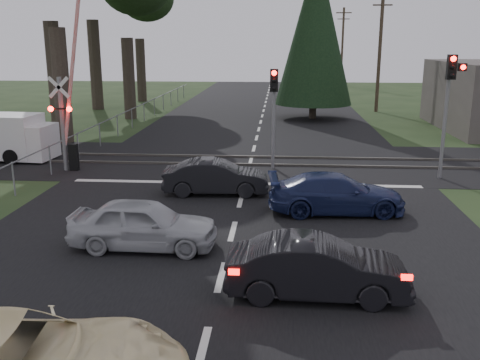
# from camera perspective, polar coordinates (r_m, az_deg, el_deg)

# --- Properties ---
(ground) EXTENTS (120.00, 120.00, 0.00)m
(ground) POSITION_cam_1_polar(r_m,az_deg,el_deg) (12.27, -2.03, -10.31)
(ground) COLOR #1F3116
(ground) RESTS_ON ground
(road) EXTENTS (14.00, 100.00, 0.01)m
(road) POSITION_cam_1_polar(r_m,az_deg,el_deg) (21.72, 0.84, 0.84)
(road) COLOR black
(road) RESTS_ON ground
(rail_corridor) EXTENTS (120.00, 8.00, 0.01)m
(rail_corridor) POSITION_cam_1_polar(r_m,az_deg,el_deg) (23.67, 1.14, 1.99)
(rail_corridor) COLOR black
(rail_corridor) RESTS_ON ground
(stop_line) EXTENTS (13.00, 0.35, 0.00)m
(stop_line) POSITION_cam_1_polar(r_m,az_deg,el_deg) (19.98, 0.53, -0.37)
(stop_line) COLOR silver
(stop_line) RESTS_ON ground
(rail_near) EXTENTS (120.00, 0.12, 0.10)m
(rail_near) POSITION_cam_1_polar(r_m,az_deg,el_deg) (22.88, 1.03, 1.66)
(rail_near) COLOR #59544C
(rail_near) RESTS_ON ground
(rail_far) EXTENTS (120.00, 0.12, 0.10)m
(rail_far) POSITION_cam_1_polar(r_m,az_deg,el_deg) (24.44, 1.24, 2.50)
(rail_far) COLOR #59544C
(rail_far) RESTS_ON ground
(crossing_signal) EXTENTS (1.62, 0.38, 6.96)m
(crossing_signal) POSITION_cam_1_polar(r_m,az_deg,el_deg) (22.74, -17.90, 6.02)
(crossing_signal) COLOR slate
(crossing_signal) RESTS_ON ground
(traffic_signal_right) EXTENTS (0.68, 0.48, 4.70)m
(traffic_signal_right) POSITION_cam_1_polar(r_m,az_deg,el_deg) (21.56, 21.49, 8.66)
(traffic_signal_right) COLOR slate
(traffic_signal_right) RESTS_ON ground
(traffic_signal_center) EXTENTS (0.32, 0.48, 4.10)m
(traffic_signal_center) POSITION_cam_1_polar(r_m,az_deg,el_deg) (21.87, 3.62, 8.36)
(traffic_signal_center) COLOR slate
(traffic_signal_center) RESTS_ON ground
(utility_pole_mid) EXTENTS (1.80, 0.26, 9.00)m
(utility_pole_mid) POSITION_cam_1_polar(r_m,az_deg,el_deg) (41.70, 14.70, 13.52)
(utility_pole_mid) COLOR #4C3D2D
(utility_pole_mid) RESTS_ON ground
(utility_pole_far) EXTENTS (1.80, 0.26, 9.00)m
(utility_pole_far) POSITION_cam_1_polar(r_m,az_deg,el_deg) (66.46, 10.86, 13.95)
(utility_pole_far) COLOR #4C3D2D
(utility_pole_far) RESTS_ON ground
(conifer_tree) EXTENTS (5.20, 5.20, 11.00)m
(conifer_tree) POSITION_cam_1_polar(r_m,az_deg,el_deg) (37.14, 8.05, 15.72)
(conifer_tree) COLOR #473D33
(conifer_tree) RESTS_ON ground
(fence_left) EXTENTS (0.10, 36.00, 1.20)m
(fence_left) POSITION_cam_1_polar(r_m,az_deg,el_deg) (35.15, -10.76, 5.87)
(fence_left) COLOR slate
(fence_left) RESTS_ON ground
(dark_hatchback) EXTENTS (3.78, 1.36, 1.24)m
(dark_hatchback) POSITION_cam_1_polar(r_m,az_deg,el_deg) (11.30, 8.20, -9.30)
(dark_hatchback) COLOR black
(dark_hatchback) RESTS_ON ground
(silver_car) EXTENTS (3.79, 1.58, 1.28)m
(silver_car) POSITION_cam_1_polar(r_m,az_deg,el_deg) (13.89, -10.24, -4.66)
(silver_car) COLOR #AAACB2
(silver_car) RESTS_ON ground
(blue_sedan) EXTENTS (4.30, 2.01, 1.21)m
(blue_sedan) POSITION_cam_1_polar(r_m,az_deg,el_deg) (16.76, 10.24, -1.43)
(blue_sedan) COLOR #18214A
(blue_sedan) RESTS_ON ground
(dark_car_far) EXTENTS (3.70, 1.47, 1.20)m
(dark_car_far) POSITION_cam_1_polar(r_m,az_deg,el_deg) (18.53, -2.58, 0.30)
(dark_car_far) COLOR black
(dark_car_far) RESTS_ON ground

